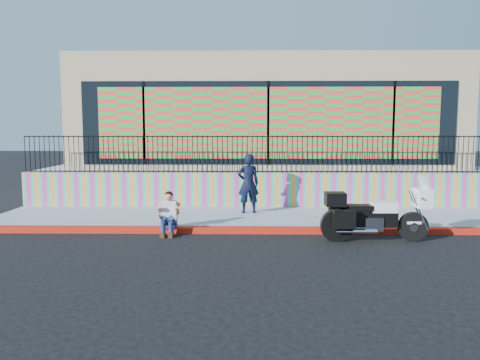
{
  "coord_description": "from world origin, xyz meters",
  "views": [
    {
      "loc": [
        -0.67,
        -11.75,
        2.65
      ],
      "look_at": [
        -0.9,
        1.2,
        1.23
      ],
      "focal_mm": 35.0,
      "sensor_mm": 36.0,
      "label": 1
    }
  ],
  "objects": [
    {
      "name": "elevated_platform",
      "position": [
        0.0,
        8.35,
        0.62
      ],
      "size": [
        16.0,
        10.0,
        1.25
      ],
      "primitive_type": "cube",
      "color": "#8993A4",
      "rests_on": "ground"
    },
    {
      "name": "police_officer",
      "position": [
        -0.67,
        2.08,
        1.03
      ],
      "size": [
        0.71,
        0.53,
        1.77
      ],
      "primitive_type": "imported",
      "rotation": [
        0.0,
        0.0,
        3.32
      ],
      "color": "black",
      "rests_on": "sidewalk"
    },
    {
      "name": "ground",
      "position": [
        0.0,
        0.0,
        0.0
      ],
      "size": [
        90.0,
        90.0,
        0.0
      ],
      "primitive_type": "plane",
      "color": "black",
      "rests_on": "ground"
    },
    {
      "name": "sidewalk",
      "position": [
        0.0,
        1.65,
        0.07
      ],
      "size": [
        16.0,
        3.0,
        0.15
      ],
      "primitive_type": "cube",
      "color": "#8993A4",
      "rests_on": "ground"
    },
    {
      "name": "metal_fence",
      "position": [
        0.0,
        3.25,
        1.85
      ],
      "size": [
        15.8,
        0.04,
        1.2
      ],
      "primitive_type": null,
      "color": "black",
      "rests_on": "mural_wall"
    },
    {
      "name": "storefront_building",
      "position": [
        0.0,
        8.13,
        3.25
      ],
      "size": [
        14.0,
        8.06,
        4.0
      ],
      "color": "tan",
      "rests_on": "elevated_platform"
    },
    {
      "name": "red_curb",
      "position": [
        0.0,
        0.0,
        0.07
      ],
      "size": [
        16.0,
        0.3,
        0.15
      ],
      "primitive_type": "cube",
      "color": "red",
      "rests_on": "ground"
    },
    {
      "name": "police_motorcycle",
      "position": [
        2.29,
        -0.81,
        0.65
      ],
      "size": [
        2.5,
        0.83,
        1.56
      ],
      "color": "black",
      "rests_on": "ground"
    },
    {
      "name": "seated_man",
      "position": [
        -2.67,
        -0.25,
        0.45
      ],
      "size": [
        0.54,
        0.71,
        1.06
      ],
      "color": "navy",
      "rests_on": "ground"
    },
    {
      "name": "mural_wall",
      "position": [
        0.0,
        3.25,
        0.7
      ],
      "size": [
        16.0,
        0.2,
        1.1
      ],
      "primitive_type": "cube",
      "color": "#E73C8C",
      "rests_on": "sidewalk"
    }
  ]
}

